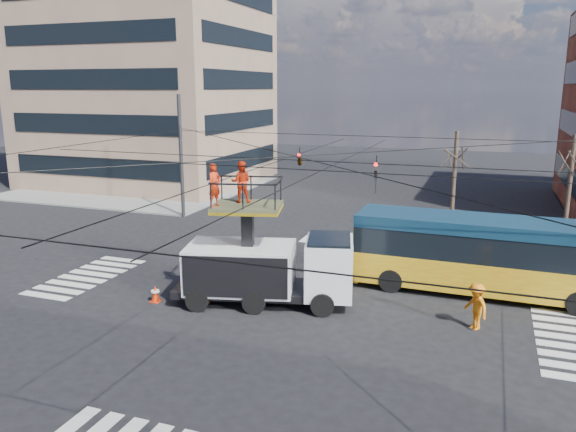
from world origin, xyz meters
The scene contains 12 objects.
ground centered at (0.00, 0.00, 0.00)m, with size 120.00×120.00×0.00m, color black.
sidewalk_nw centered at (-21.00, 21.00, 0.06)m, with size 18.00×18.00×0.12m, color slate.
crosswalks centered at (0.00, 0.00, 0.01)m, with size 22.40×22.40×0.02m, color silver, non-canonical shape.
building_tower centered at (-21.98, 23.98, 15.00)m, with size 18.06×16.06×30.00m.
overhead_network centered at (-0.07, 0.40, 4.29)m, with size 24.24×24.24×8.00m.
tree_a centered at (5.00, 13.50, 4.63)m, with size 2.00×2.00×6.00m.
tree_b centered at (11.00, 13.50, 4.63)m, with size 2.00×2.00×6.00m.
utility_truck centered at (-1.06, -0.12, 1.94)m, with size 7.35×4.01×5.63m.
city_bus centered at (7.17, 3.83, 1.72)m, with size 11.03×2.82×3.20m.
traffic_cone centered at (-5.36, -1.60, 0.34)m, with size 0.36×0.36×0.68m, color red.
worker_ground centered at (-3.40, -0.85, 1.01)m, with size 1.18×0.49×2.02m, color #FF5F10.
flagger centered at (6.79, 0.03, 0.86)m, with size 1.11×0.64×1.71m, color orange.
Camera 1 is at (6.88, -19.73, 8.42)m, focal length 35.00 mm.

